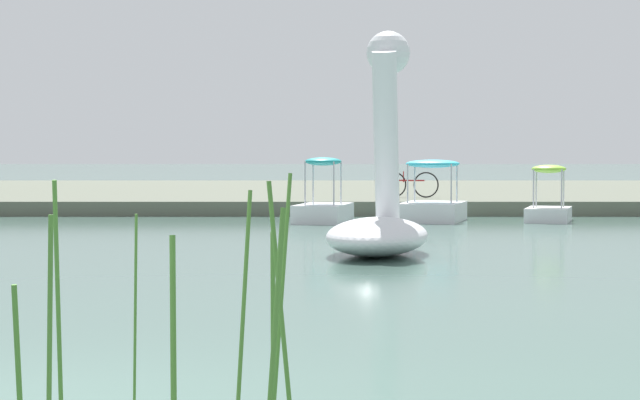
{
  "coord_description": "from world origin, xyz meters",
  "views": [
    {
      "loc": [
        2.03,
        -6.62,
        1.6
      ],
      "look_at": [
        1.97,
        14.66,
        0.73
      ],
      "focal_mm": 61.59,
      "sensor_mm": 36.0,
      "label": 1
    }
  ],
  "objects_px": {
    "pedal_boat_teal": "(326,205)",
    "pedal_boat_lime": "(552,206)",
    "bicycle_parked": "(413,185)",
    "swan_boat": "(383,199)",
    "pedal_boat_cyan": "(436,203)"
  },
  "relations": [
    {
      "from": "pedal_boat_cyan",
      "to": "bicycle_parked",
      "type": "distance_m",
      "value": 5.01
    },
    {
      "from": "swan_boat",
      "to": "pedal_boat_cyan",
      "type": "bearing_deg",
      "value": 78.72
    },
    {
      "from": "pedal_boat_cyan",
      "to": "pedal_boat_teal",
      "type": "bearing_deg",
      "value": -173.08
    },
    {
      "from": "pedal_boat_lime",
      "to": "bicycle_parked",
      "type": "distance_m",
      "value": 5.92
    },
    {
      "from": "swan_boat",
      "to": "pedal_boat_cyan",
      "type": "distance_m",
      "value": 9.04
    },
    {
      "from": "swan_boat",
      "to": "bicycle_parked",
      "type": "bearing_deg",
      "value": 83.32
    },
    {
      "from": "pedal_boat_cyan",
      "to": "swan_boat",
      "type": "bearing_deg",
      "value": -101.28
    },
    {
      "from": "pedal_boat_cyan",
      "to": "pedal_boat_lime",
      "type": "bearing_deg",
      "value": -2.4
    },
    {
      "from": "pedal_boat_teal",
      "to": "pedal_boat_lime",
      "type": "relative_size",
      "value": 1.17
    },
    {
      "from": "swan_boat",
      "to": "bicycle_parked",
      "type": "height_order",
      "value": "swan_boat"
    },
    {
      "from": "swan_boat",
      "to": "pedal_boat_teal",
      "type": "height_order",
      "value": "swan_boat"
    },
    {
      "from": "bicycle_parked",
      "to": "swan_boat",
      "type": "bearing_deg",
      "value": -96.68
    },
    {
      "from": "swan_boat",
      "to": "pedal_boat_lime",
      "type": "xyz_separation_m",
      "value": [
        4.57,
        8.73,
        -0.51
      ]
    },
    {
      "from": "pedal_boat_teal",
      "to": "bicycle_parked",
      "type": "height_order",
      "value": "pedal_boat_teal"
    },
    {
      "from": "swan_boat",
      "to": "pedal_boat_lime",
      "type": "bearing_deg",
      "value": 62.37
    }
  ]
}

